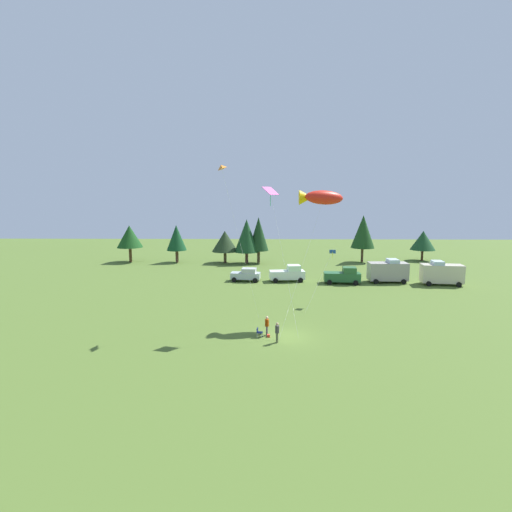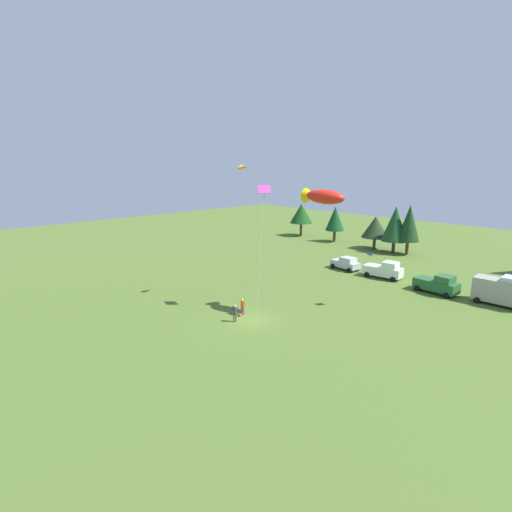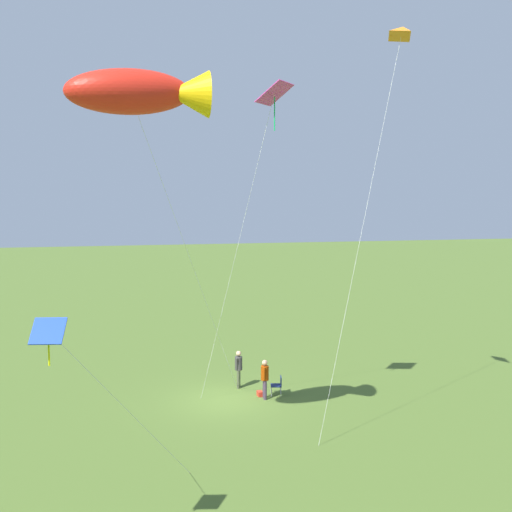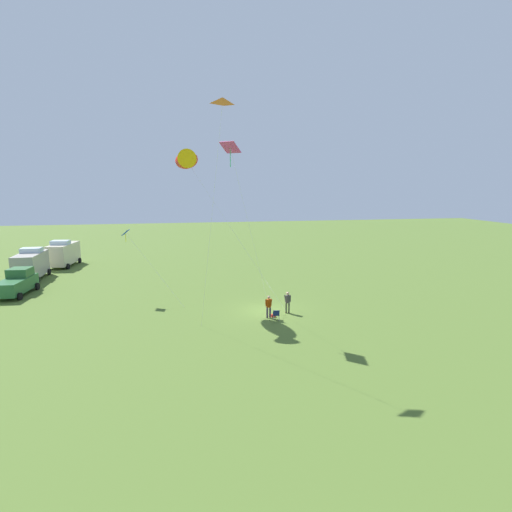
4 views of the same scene
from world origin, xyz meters
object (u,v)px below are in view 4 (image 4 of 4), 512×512
object	(u,v)px
folding_chair	(276,314)
kite_delta_orange	(222,102)
kite_large_fish	(186,160)
van_camper_beige	(63,253)
backpack_on_grass	(273,316)
truck_green_flatbed	(17,283)
kite_diamond_rainbow	(231,151)
kite_diamond_blue	(127,235)
van_motorhome_grey	(31,264)
person_spectator	(269,305)
person_kite_flyer	(288,301)

from	to	relation	value
folding_chair	kite_delta_orange	world-z (taller)	kite_delta_orange
kite_large_fish	kite_delta_orange	world-z (taller)	kite_delta_orange
folding_chair	van_camper_beige	distance (m)	32.86
backpack_on_grass	truck_green_flatbed	size ratio (longest dim) A/B	0.06
van_camper_beige	kite_large_fish	bearing A→B (deg)	45.30
kite_diamond_rainbow	kite_diamond_blue	bearing A→B (deg)	49.50
kite_delta_orange	kite_diamond_rainbow	size ratio (longest dim) A/B	1.16
folding_chair	kite_diamond_rainbow	distance (m)	12.34
kite_large_fish	truck_green_flatbed	bearing A→B (deg)	69.96
van_motorhome_grey	van_camper_beige	xyz separation A→B (m)	(6.93, -1.47, 0.00)
van_motorhome_grey	kite_delta_orange	world-z (taller)	kite_delta_orange
person_spectator	van_motorhome_grey	bearing A→B (deg)	55.09
kite_delta_orange	van_camper_beige	bearing A→B (deg)	30.86
backpack_on_grass	kite_large_fish	bearing A→B (deg)	50.74
person_spectator	van_motorhome_grey	xyz separation A→B (m)	(17.36, 22.34, 0.62)
kite_large_fish	kite_diamond_rainbow	distance (m)	5.70
backpack_on_grass	van_camper_beige	xyz separation A→B (m)	(24.17, 21.26, 1.53)
person_kite_flyer	kite_diamond_rainbow	bearing A→B (deg)	114.33
folding_chair	truck_green_flatbed	bearing A→B (deg)	74.03
truck_green_flatbed	kite_delta_orange	distance (m)	27.00
folding_chair	kite_delta_orange	bearing A→B (deg)	142.19
van_motorhome_grey	kite_diamond_blue	xyz separation A→B (m)	(-9.99, -11.38, 4.07)
kite_delta_orange	folding_chair	bearing A→B (deg)	-49.75
kite_delta_orange	person_spectator	bearing A→B (deg)	-41.55
person_spectator	kite_large_fish	xyz separation A→B (m)	(5.15, 5.75, 11.02)
van_camper_beige	kite_diamond_rainbow	distance (m)	31.91
folding_chair	kite_diamond_blue	distance (m)	14.91
person_spectator	kite_diamond_blue	size ratio (longest dim) A/B	0.28
folding_chair	truck_green_flatbed	size ratio (longest dim) A/B	0.16
van_motorhome_grey	kite_large_fish	world-z (taller)	kite_large_fish
van_motorhome_grey	kite_large_fish	xyz separation A→B (m)	(-12.21, -16.59, 10.40)
folding_chair	truck_green_flatbed	world-z (taller)	truck_green_flatbed
backpack_on_grass	kite_diamond_blue	world-z (taller)	kite_diamond_blue
person_kite_flyer	kite_large_fish	bearing A→B (deg)	77.91
person_spectator	backpack_on_grass	size ratio (longest dim) A/B	5.44
person_kite_flyer	backpack_on_grass	distance (m)	1.76
kite_diamond_blue	kite_delta_orange	bearing A→B (deg)	-148.39
folding_chair	person_spectator	bearing A→B (deg)	42.41
kite_large_fish	kite_diamond_rainbow	xyz separation A→B (m)	(-4.81, -3.03, 0.34)
folding_chair	person_spectator	size ratio (longest dim) A/B	0.47
person_kite_flyer	truck_green_flatbed	xyz separation A→B (m)	(10.04, 23.19, 0.08)
person_spectator	kite_delta_orange	bearing A→B (deg)	141.39
kite_large_fish	kite_diamond_rainbow	size ratio (longest dim) A/B	0.98
person_spectator	van_camper_beige	distance (m)	32.03
truck_green_flatbed	kite_diamond_rainbow	distance (m)	24.28
person_kite_flyer	kite_large_fish	distance (m)	14.00
person_spectator	truck_green_flatbed	distance (m)	24.06
van_camper_beige	kite_diamond_blue	bearing A→B (deg)	37.35
person_kite_flyer	person_spectator	xyz separation A→B (m)	(-0.84, 1.73, 0.00)
folding_chair	backpack_on_grass	size ratio (longest dim) A/B	2.56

